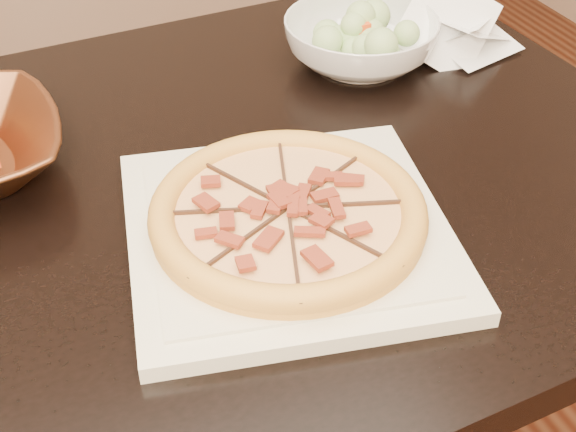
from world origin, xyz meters
name	(u,v)px	position (x,y,z in m)	size (l,w,h in m)	color
dining_table	(153,274)	(0.07, 0.14, 0.63)	(1.30, 0.88, 0.75)	black
plate	(288,231)	(0.19, 0.01, 0.76)	(0.38, 0.38, 0.02)	beige
pizza	(288,213)	(0.19, 0.01, 0.78)	(0.28, 0.28, 0.03)	gold
salad_bowl	(361,42)	(0.43, 0.32, 0.78)	(0.21, 0.21, 0.07)	white
salad	(363,7)	(0.43, 0.32, 0.83)	(0.11, 0.11, 0.04)	#A8BF85
cling_film	(452,31)	(0.57, 0.31, 0.78)	(0.15, 0.12, 0.05)	white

